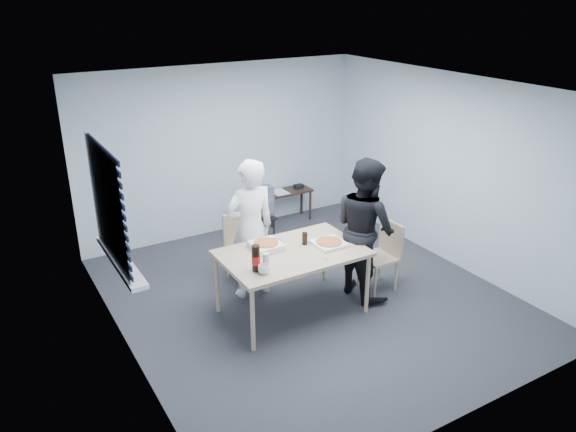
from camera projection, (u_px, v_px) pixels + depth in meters
room at (111, 214)px, 5.79m from camera, size 5.00×5.00×5.00m
dining_table at (292, 256)px, 6.46m from camera, size 1.64×1.04×0.80m
chair_far at (242, 242)px, 7.35m from camera, size 0.42×0.42×0.89m
chair_right at (384, 250)px, 7.11m from camera, size 0.42×0.42×0.89m
person_white at (250, 229)px, 6.81m from camera, size 0.65×0.42×1.77m
person_black at (365, 228)px, 6.85m from camera, size 0.47×0.86×1.77m
side_table at (287, 195)px, 9.19m from camera, size 0.80×0.35×0.53m
stool at (262, 223)px, 8.34m from camera, size 0.34×0.34×0.47m
backpack at (262, 202)px, 8.20m from camera, size 0.33×0.24×0.46m
pizza_box_a at (266, 246)px, 6.49m from camera, size 0.34×0.34×0.08m
pizza_box_b at (329, 243)px, 6.59m from camera, size 0.35×0.35×0.05m
mug_a at (264, 269)px, 5.93m from camera, size 0.17×0.17×0.10m
mug_b at (278, 240)px, 6.63m from camera, size 0.10×0.10×0.09m
cola_glass at (305, 239)px, 6.59m from camera, size 0.08×0.08×0.15m
soda_bottle at (256, 259)px, 5.95m from camera, size 0.09×0.09×0.29m
plastic_cups at (266, 261)px, 6.02m from camera, size 0.09×0.09×0.18m
rubber_band at (326, 259)px, 6.26m from camera, size 0.07×0.07×0.00m
papers at (280, 192)px, 9.09m from camera, size 0.29×0.36×0.01m
black_box at (299, 186)px, 9.26m from camera, size 0.16×0.13×0.06m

